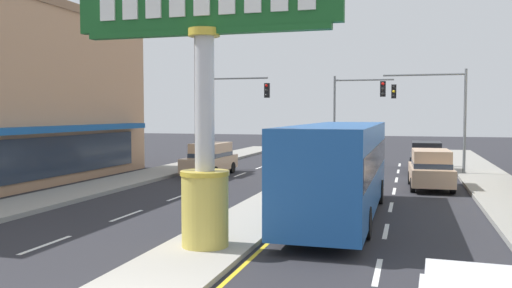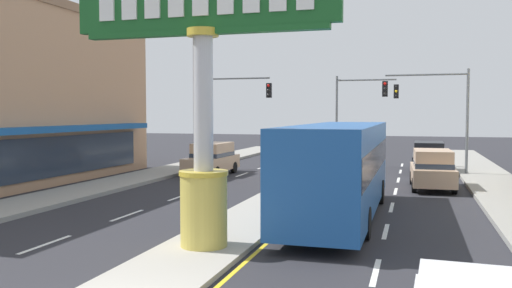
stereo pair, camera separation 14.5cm
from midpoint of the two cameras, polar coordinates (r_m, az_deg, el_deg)
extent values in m
cube|color=#A39E93|center=(26.33, 5.02, -4.51)|extent=(2.40, 52.00, 0.14)
cube|color=gray|center=(27.86, -14.83, -4.13)|extent=(2.85, 60.00, 0.18)
cube|color=silver|center=(16.14, -21.36, -9.97)|extent=(0.14, 2.20, 0.01)
cube|color=silver|center=(19.71, -13.41, -7.43)|extent=(0.14, 2.20, 0.01)
cube|color=silver|center=(23.57, -8.02, -5.62)|extent=(0.14, 2.20, 0.01)
cube|color=silver|center=(27.58, -4.20, -4.29)|extent=(0.14, 2.20, 0.01)
cube|color=silver|center=(31.70, -1.37, -3.29)|extent=(0.14, 2.20, 0.01)
cube|color=silver|center=(35.89, 0.80, -2.51)|extent=(0.14, 2.20, 0.01)
cube|color=silver|center=(40.12, 2.52, -1.90)|extent=(0.14, 2.20, 0.01)
cube|color=silver|center=(12.90, 13.02, -13.19)|extent=(0.14, 2.20, 0.01)
cube|color=silver|center=(17.16, 13.96, -9.05)|extent=(0.14, 2.20, 0.01)
cube|color=silver|center=(21.48, 14.51, -6.56)|extent=(0.14, 2.20, 0.01)
cube|color=silver|center=(25.82, 14.88, -4.91)|extent=(0.14, 2.20, 0.01)
cube|color=silver|center=(30.18, 15.14, -3.74)|extent=(0.14, 2.20, 0.01)
cube|color=silver|center=(34.55, 15.33, -2.86)|extent=(0.14, 2.20, 0.01)
cube|color=silver|center=(38.93, 15.48, -2.17)|extent=(0.14, 2.20, 0.01)
cube|color=yellow|center=(26.64, 2.10, -4.55)|extent=(0.12, 52.00, 0.01)
cube|color=yellow|center=(26.10, 7.99, -4.75)|extent=(0.12, 52.00, 0.01)
cylinder|color=gold|center=(14.21, -5.32, -7.12)|extent=(1.24, 1.24, 1.88)
cylinder|color=gold|center=(14.06, -5.34, -3.11)|extent=(1.30, 1.30, 0.12)
cylinder|color=#B7B7BC|center=(13.98, -5.38, 4.44)|extent=(0.52, 0.52, 3.82)
cylinder|color=gold|center=(14.13, -5.42, 11.79)|extent=(0.83, 0.83, 0.20)
cube|color=#195623|center=(14.27, -5.44, 14.90)|extent=(7.21, 0.24, 1.36)
cube|color=#195623|center=(14.13, -5.42, 11.87)|extent=(6.63, 0.29, 0.16)
cube|color=white|center=(15.35, -15.42, 13.97)|extent=(0.44, 0.06, 0.75)
cube|color=white|center=(15.01, -13.14, 14.25)|extent=(0.44, 0.06, 0.75)
cube|color=white|center=(14.69, -10.76, 14.52)|extent=(0.44, 0.06, 0.75)
cube|color=white|center=(14.40, -8.27, 14.77)|extent=(0.44, 0.06, 0.75)
cube|color=white|center=(14.13, -5.67, 15.01)|extent=(0.44, 0.06, 0.75)
cube|color=#195193|center=(27.13, -21.10, 1.47)|extent=(0.90, 17.64, 0.30)
cube|color=#283342|center=(27.46, -21.71, -1.41)|extent=(0.08, 17.02, 2.00)
cylinder|color=slate|center=(35.45, -5.64, 2.42)|extent=(0.16, 0.16, 6.20)
cylinder|color=slate|center=(34.71, -2.11, 7.03)|extent=(4.62, 0.12, 0.12)
cube|color=black|center=(33.84, 1.53, 5.76)|extent=(0.32, 0.24, 0.92)
sphere|color=red|center=(33.72, 1.46, 6.28)|extent=(0.17, 0.17, 0.17)
sphere|color=black|center=(33.71, 1.46, 5.77)|extent=(0.17, 0.17, 0.17)
sphere|color=black|center=(33.70, 1.46, 5.26)|extent=(0.17, 0.17, 0.17)
cylinder|color=slate|center=(32.90, 21.81, 2.12)|extent=(0.16, 0.16, 6.20)
cylinder|color=slate|center=(32.84, 17.87, 7.09)|extent=(4.62, 0.12, 0.12)
cube|color=black|center=(32.67, 13.77, 5.75)|extent=(0.32, 0.24, 0.92)
sphere|color=red|center=(32.55, 13.77, 6.29)|extent=(0.17, 0.17, 0.17)
sphere|color=black|center=(32.53, 13.76, 5.76)|extent=(0.17, 0.17, 0.17)
sphere|color=black|center=(32.52, 13.76, 5.23)|extent=(0.17, 0.17, 0.17)
cylinder|color=slate|center=(37.11, 8.73, 2.43)|extent=(0.16, 0.16, 6.20)
cylinder|color=slate|center=(36.95, 11.83, 6.74)|extent=(3.96, 0.12, 0.12)
cube|color=black|center=(36.64, 14.90, 5.46)|extent=(0.32, 0.24, 0.92)
sphere|color=black|center=(36.51, 14.90, 5.94)|extent=(0.17, 0.17, 0.17)
sphere|color=yellow|center=(36.50, 14.89, 5.47)|extent=(0.17, 0.17, 0.17)
sphere|color=black|center=(36.49, 14.88, 5.00)|extent=(0.17, 0.17, 0.17)
cube|color=tan|center=(31.47, -4.66, -2.07)|extent=(2.02, 4.65, 0.80)
cube|color=tan|center=(31.57, -4.54, -0.60)|extent=(1.74, 2.89, 0.80)
cube|color=#283342|center=(31.59, -4.54, -1.10)|extent=(1.78, 2.92, 0.24)
cylinder|color=black|center=(29.86, -4.17, -3.05)|extent=(0.24, 0.69, 0.68)
cylinder|color=black|center=(30.56, -7.21, -2.92)|extent=(0.24, 0.69, 0.68)
cylinder|color=black|center=(32.50, -2.26, -2.53)|extent=(0.24, 0.69, 0.68)
cylinder|color=black|center=(33.15, -5.10, -2.42)|extent=(0.24, 0.69, 0.68)
cube|color=#1E5199|center=(18.66, 9.21, -2.39)|extent=(2.55, 11.21, 2.90)
cube|color=#283342|center=(18.63, 9.22, -1.47)|extent=(2.58, 10.99, 0.90)
cube|color=#283342|center=(24.15, 10.98, -0.52)|extent=(2.30, 0.09, 1.40)
cube|color=black|center=(24.10, 11.01, 1.85)|extent=(1.75, 0.09, 0.30)
cylinder|color=black|center=(22.40, 7.44, -4.85)|extent=(0.28, 0.96, 0.96)
cylinder|color=black|center=(22.15, 13.35, -5.00)|extent=(0.28, 0.96, 0.96)
cylinder|color=black|center=(16.22, 3.70, -7.96)|extent=(0.28, 0.96, 0.96)
cylinder|color=black|center=(15.87, 11.90, -8.28)|extent=(0.28, 0.96, 0.96)
cube|color=black|center=(34.33, 18.10, -1.77)|extent=(1.93, 4.61, 0.80)
cube|color=black|center=(34.09, 18.13, -0.46)|extent=(1.69, 2.86, 0.80)
cube|color=#283342|center=(34.11, 18.12, -0.93)|extent=(1.73, 2.89, 0.24)
cylinder|color=black|center=(35.78, 16.64, -2.13)|extent=(0.22, 0.68, 0.68)
cylinder|color=black|center=(35.81, 19.44, -2.17)|extent=(0.22, 0.68, 0.68)
cylinder|color=black|center=(32.94, 16.61, -2.59)|extent=(0.22, 0.68, 0.68)
cylinder|color=black|center=(32.98, 19.65, -2.64)|extent=(0.22, 0.68, 0.68)
cube|color=tan|center=(27.03, 18.49, -3.12)|extent=(2.07, 4.67, 0.80)
cube|color=tan|center=(26.77, 18.55, -1.46)|extent=(1.78, 2.91, 0.80)
cube|color=#283342|center=(26.80, 18.54, -2.06)|extent=(1.82, 2.94, 0.24)
cylinder|color=black|center=(28.44, 16.52, -3.50)|extent=(0.24, 0.69, 0.68)
cylinder|color=black|center=(28.56, 20.03, -3.54)|extent=(0.24, 0.69, 0.68)
cylinder|color=black|center=(25.61, 16.74, -4.25)|extent=(0.24, 0.69, 0.68)
cylinder|color=black|center=(25.74, 20.64, -4.28)|extent=(0.24, 0.69, 0.68)
camera|label=1|loc=(0.07, -89.77, 0.01)|focal=37.35mm
camera|label=2|loc=(0.07, 90.23, -0.01)|focal=37.35mm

